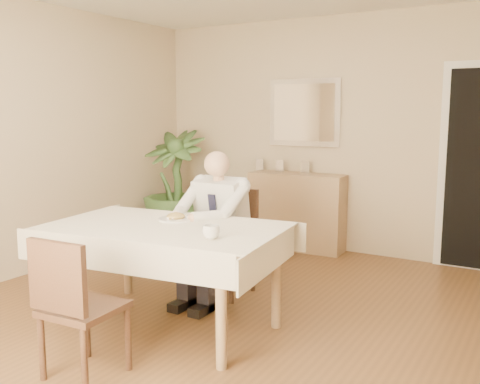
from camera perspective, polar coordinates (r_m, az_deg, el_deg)
The scene contains 16 objects.
room at distance 3.81m, azimuth -2.70°, elevation 4.52°, with size 5.00×5.02×2.60m.
mirror at distance 6.17m, azimuth 6.86°, elevation 8.41°, with size 0.86×0.04×0.76m.
dining_table at distance 3.93m, azimuth -7.98°, elevation -4.77°, with size 1.83×1.22×0.75m.
chair_far at distance 4.66m, azimuth -1.14°, elevation -4.55°, with size 0.45×0.45×0.90m.
chair_near at distance 3.29m, azimuth -17.35°, elevation -11.10°, with size 0.43×0.43×0.87m.
seated_man at distance 4.39m, azimuth -3.14°, elevation -2.95°, with size 0.48×0.72×1.24m.
plate at distance 4.08m, azimuth -6.87°, elevation -2.89°, with size 0.26×0.26×0.02m, color white.
food at distance 4.08m, azimuth -6.88°, elevation -2.59°, with size 0.14×0.14×0.06m, color olive.
knife at distance 4.01m, azimuth -6.95°, elevation -2.86°, with size 0.01×0.01×0.13m, color silver.
fork at distance 4.06m, azimuth -7.84°, elevation -2.74°, with size 0.01×0.01×0.13m, color silver.
coffee_mug at distance 3.47m, azimuth -3.10°, elevation -4.29°, with size 0.11×0.11×0.09m, color white.
sideboard at distance 6.14m, azimuth 6.11°, elevation -2.05°, with size 1.09×0.37×0.87m, color #917852.
photo_frame_left at distance 6.33m, azimuth 2.12°, elevation 2.93°, with size 0.10×0.02×0.14m, color silver.
photo_frame_center at distance 6.19m, azimuth 4.26°, elevation 2.78°, with size 0.10×0.02×0.14m, color silver.
photo_frame_right at distance 6.10m, azimuth 6.98°, elevation 2.65°, with size 0.10×0.02×0.14m, color silver.
potted_palm at distance 6.49m, azimuth -6.98°, elevation 0.63°, with size 0.75×0.75×1.34m, color #375A29.
Camera 1 is at (2.09, -3.17, 1.58)m, focal length 40.00 mm.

